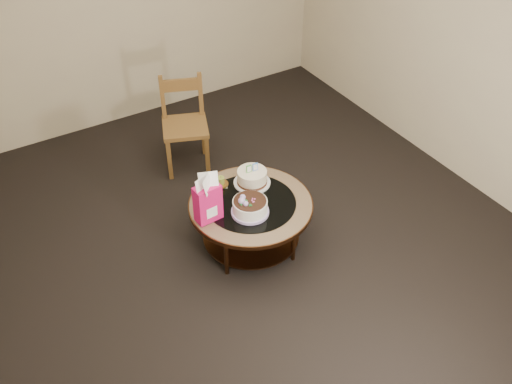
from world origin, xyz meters
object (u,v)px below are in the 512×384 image
cream_cake (252,177)px  decorated_cake (250,207)px  coffee_table (251,210)px  gift_bag (208,199)px  dining_chair (185,124)px

cream_cake → decorated_cake: bearing=-119.4°
coffee_table → cream_cake: size_ratio=3.27×
decorated_cake → gift_bag: 0.36m
gift_bag → cream_cake: bearing=17.5°
gift_bag → dining_chair: (0.43, 1.33, -0.19)m
gift_bag → coffee_table: bearing=-4.6°
decorated_cake → cream_cake: size_ratio=0.97×
dining_chair → decorated_cake: bearing=-73.4°
cream_cake → dining_chair: bearing=98.8°
gift_bag → decorated_cake: bearing=-24.0°
coffee_table → decorated_cake: bearing=-123.8°
cream_cake → gift_bag: (-0.52, -0.21, 0.14)m
coffee_table → decorated_cake: (-0.07, -0.11, 0.14)m
cream_cake → dining_chair: 1.12m
cream_cake → dining_chair: (-0.09, 1.12, -0.05)m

